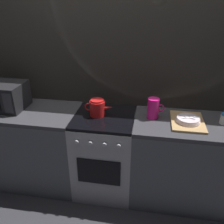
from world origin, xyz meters
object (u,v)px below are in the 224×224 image
at_px(stove_unit, 105,153).
at_px(spice_jar, 224,119).
at_px(pitcher, 153,108).
at_px(dish_pile, 188,121).
at_px(microwave, 2,96).
at_px(kettle, 97,108).

xyz_separation_m(stove_unit, spice_jar, (1.12, 0.04, 0.50)).
height_order(pitcher, dish_pile, pitcher).
distance_m(stove_unit, spice_jar, 1.23).
bearing_deg(microwave, stove_unit, -0.77).
relative_size(microwave, pitcher, 2.30).
bearing_deg(dish_pile, microwave, 179.27).
height_order(stove_unit, dish_pile, dish_pile).
height_order(kettle, dish_pile, kettle).
bearing_deg(kettle, pitcher, 3.67).
relative_size(microwave, kettle, 1.62).
xyz_separation_m(dish_pile, spice_jar, (0.33, 0.05, 0.03)).
bearing_deg(microwave, pitcher, 1.07).
bearing_deg(stove_unit, dish_pile, -0.67).
distance_m(pitcher, spice_jar, 0.65).
height_order(stove_unit, spice_jar, spice_jar).
distance_m(dish_pile, spice_jar, 0.33).
xyz_separation_m(kettle, dish_pile, (0.86, -0.02, -0.06)).
bearing_deg(dish_pile, pitcher, 170.72).
distance_m(kettle, pitcher, 0.54).
height_order(microwave, kettle, microwave).
bearing_deg(kettle, stove_unit, -7.27).
height_order(microwave, spice_jar, microwave).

